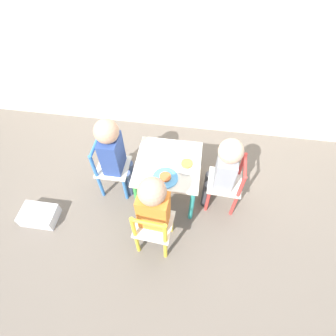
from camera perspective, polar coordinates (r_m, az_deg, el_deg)
ground_plane at (r=2.36m, az=0.00°, el=-5.29°), size 6.00×6.00×0.00m
kids_table at (r=2.07m, az=0.00°, el=-0.15°), size 0.50×0.50×0.42m
chair_yellow at (r=1.90m, az=-3.20°, el=-12.99°), size 0.28×0.28×0.54m
chair_red at (r=2.13m, az=12.72°, el=-3.47°), size 0.27×0.27×0.54m
chair_blue at (r=2.22m, az=-12.28°, el=-0.07°), size 0.26×0.26×0.54m
child_front at (r=1.74m, az=-3.03°, el=-8.37°), size 0.21×0.23×0.78m
child_right at (r=1.97m, az=11.98°, el=-0.07°), size 0.23×0.21×0.75m
child_left at (r=2.04m, az=-11.76°, el=3.49°), size 0.22×0.20×0.79m
plate_front at (r=1.92m, az=-0.61°, el=-2.11°), size 0.19×0.19×0.03m
plate_right at (r=1.99m, az=4.12°, el=0.79°), size 0.20×0.20×0.03m
storage_bin at (r=2.43m, az=-26.22°, el=-9.21°), size 0.29×0.19×0.11m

